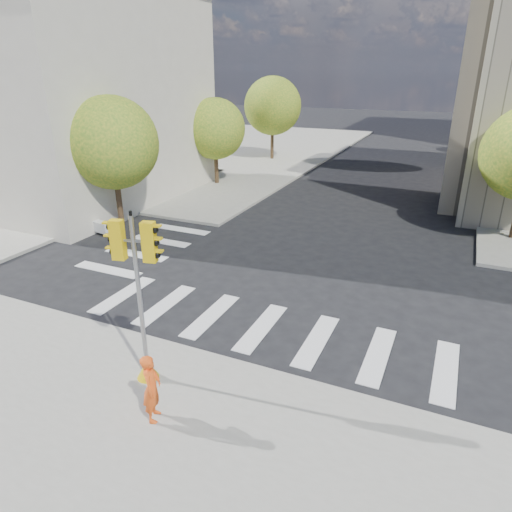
{
  "coord_description": "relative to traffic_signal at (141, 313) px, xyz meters",
  "views": [
    {
      "loc": [
        4.83,
        -13.29,
        7.53
      ],
      "look_at": [
        -0.58,
        -1.34,
        2.1
      ],
      "focal_mm": 32.0,
      "sensor_mm": 36.0,
      "label": 1
    }
  ],
  "objects": [
    {
      "name": "ground",
      "position": [
        1.69,
        5.63,
        -2.03
      ],
      "size": [
        160.0,
        160.0,
        0.0
      ],
      "primitive_type": "plane",
      "color": "black",
      "rests_on": "ground"
    },
    {
      "name": "sidewalk_far_left",
      "position": [
        -18.31,
        31.63,
        -1.96
      ],
      "size": [
        28.0,
        40.0,
        0.15
      ],
      "primitive_type": "cube",
      "color": "gray",
      "rests_on": "ground"
    },
    {
      "name": "classical_building",
      "position": [
        -18.31,
        13.63,
        4.41
      ],
      "size": [
        19.0,
        15.0,
        12.7
      ],
      "color": "beige",
      "rests_on": "ground"
    },
    {
      "name": "tree_lw_near",
      "position": [
        -8.81,
        9.63,
        2.17
      ],
      "size": [
        4.4,
        4.4,
        6.41
      ],
      "color": "#382616",
      "rests_on": "ground"
    },
    {
      "name": "tree_lw_mid",
      "position": [
        -8.81,
        19.63,
        1.73
      ],
      "size": [
        4.0,
        4.0,
        5.77
      ],
      "color": "#382616",
      "rests_on": "ground"
    },
    {
      "name": "tree_lw_far",
      "position": [
        -8.81,
        29.63,
        2.5
      ],
      "size": [
        4.8,
        4.8,
        6.95
      ],
      "color": "#382616",
      "rests_on": "ground"
    },
    {
      "name": "tree_re_far",
      "position": [
        9.19,
        39.63,
        1.83
      ],
      "size": [
        4.0,
        4.0,
        5.88
      ],
      "color": "#382616",
      "rests_on": "ground"
    },
    {
      "name": "traffic_signal",
      "position": [
        0.0,
        0.0,
        0.0
      ],
      "size": [
        1.08,
        0.56,
        4.46
      ],
      "rotation": [
        0.0,
        0.0,
        0.24
      ],
      "color": "#DBB20B",
      "rests_on": "sidewalk_near"
    },
    {
      "name": "photographer",
      "position": [
        1.04,
        -1.15,
        -1.05
      ],
      "size": [
        0.61,
        0.71,
        1.66
      ],
      "primitive_type": "imported",
      "rotation": [
        0.0,
        0.0,
        1.98
      ],
      "color": "#EB5016",
      "rests_on": "sidewalk_near"
    },
    {
      "name": "planter_wall",
      "position": [
        -11.31,
        8.82,
        -1.63
      ],
      "size": [
        5.95,
        1.64,
        0.5
      ],
      "primitive_type": "cube",
      "rotation": [
        0.0,
        0.0,
        -0.21
      ],
      "color": "silver",
      "rests_on": "sidewalk_left_near"
    }
  ]
}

